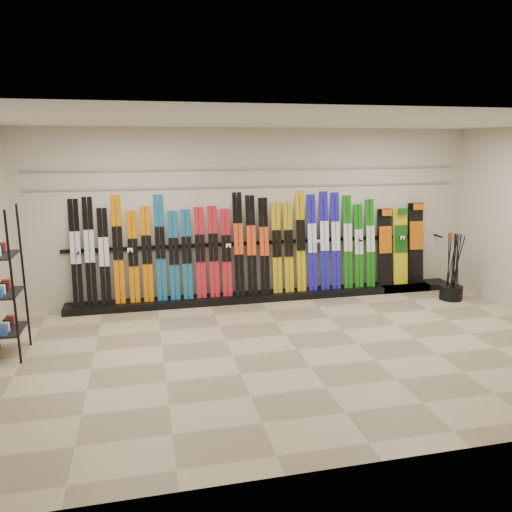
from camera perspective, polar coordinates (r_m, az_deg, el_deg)
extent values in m
plane|color=gray|center=(6.90, 4.70, -10.61)|extent=(8.00, 8.00, 0.00)
plane|color=beige|center=(8.83, -0.03, 4.72)|extent=(8.00, 0.00, 8.00)
plane|color=silver|center=(6.34, 5.20, 15.14)|extent=(8.00, 8.00, 0.00)
cube|color=black|center=(8.99, 1.69, -4.55)|extent=(8.00, 0.40, 0.12)
cube|color=black|center=(8.64, -19.91, 0.33)|extent=(0.17, 0.29, 1.74)
cube|color=black|center=(8.61, -18.48, 0.50)|extent=(0.17, 0.29, 1.77)
cube|color=black|center=(8.60, -16.96, -0.05)|extent=(0.17, 0.26, 1.58)
cube|color=orange|center=(8.58, -15.51, 0.84)|extent=(0.17, 0.30, 1.83)
cube|color=orange|center=(8.58, -13.85, -0.10)|extent=(0.17, 0.25, 1.52)
cube|color=orange|center=(8.58, -12.36, 0.20)|extent=(0.17, 0.26, 1.59)
cube|color=#165D86|center=(8.57, -10.89, 0.92)|extent=(0.17, 0.29, 1.78)
cube|color=#165D86|center=(8.59, -9.37, 0.05)|extent=(0.17, 0.25, 1.50)
cube|color=#165D86|center=(8.61, -7.92, 0.19)|extent=(0.17, 0.25, 1.52)
cube|color=red|center=(8.63, -6.40, 0.38)|extent=(0.17, 0.26, 1.56)
cube|color=red|center=(8.65, -4.89, 0.49)|extent=(0.17, 0.26, 1.57)
cube|color=red|center=(8.69, -3.42, 0.39)|extent=(0.17, 0.25, 1.52)
cube|color=black|center=(8.72, -2.02, 1.38)|extent=(0.17, 0.29, 1.79)
cube|color=black|center=(8.77, -0.55, 1.24)|extent=(0.17, 0.28, 1.73)
cube|color=black|center=(8.82, 0.93, 1.16)|extent=(0.17, 0.28, 1.69)
cube|color=gold|center=(8.88, 2.38, 0.92)|extent=(0.17, 0.26, 1.59)
cube|color=gold|center=(8.94, 3.73, 0.96)|extent=(0.17, 0.26, 1.59)
cube|color=gold|center=(9.00, 5.11, 1.81)|extent=(0.17, 0.30, 1.83)
cube|color=#1D18AF|center=(9.07, 6.41, 1.52)|extent=(0.17, 0.28, 1.72)
cube|color=#1D18AF|center=(9.15, 7.81, 1.74)|extent=(0.17, 0.29, 1.77)
cube|color=#1D18AF|center=(9.23, 9.07, 1.71)|extent=(0.17, 0.29, 1.75)
cube|color=#156D11|center=(9.32, 10.42, 1.58)|extent=(0.17, 0.28, 1.69)
cube|color=#156D11|center=(9.41, 11.64, 1.13)|extent=(0.17, 0.25, 1.53)
cube|color=#156D11|center=(9.51, 12.91, 1.44)|extent=(0.17, 0.27, 1.61)
cube|color=black|center=(9.65, 14.50, 0.98)|extent=(0.28, 0.22, 1.43)
cube|color=gold|center=(9.80, 16.16, 1.10)|extent=(0.28, 0.22, 1.44)
cube|color=black|center=(9.96, 17.78, 1.40)|extent=(0.31, 0.24, 1.52)
cube|color=black|center=(7.15, -27.06, -2.83)|extent=(0.40, 0.60, 1.96)
cylinder|color=black|center=(9.61, 21.38, -3.91)|extent=(0.39, 0.39, 0.25)
cylinder|color=black|center=(9.54, 21.14, -0.99)|extent=(0.12, 0.04, 1.18)
cylinder|color=black|center=(9.40, 21.91, -1.24)|extent=(0.16, 0.16, 1.17)
cylinder|color=black|center=(9.47, 21.93, -1.15)|extent=(0.04, 0.10, 1.18)
cylinder|color=black|center=(9.44, 21.71, -1.17)|extent=(0.09, 0.10, 1.18)
cylinder|color=black|center=(9.48, 22.05, -1.14)|extent=(0.08, 0.12, 1.18)
cylinder|color=black|center=(9.49, 21.96, -1.12)|extent=(0.08, 0.05, 1.18)
cylinder|color=black|center=(9.51, 21.64, -1.07)|extent=(0.08, 0.03, 1.18)
cylinder|color=black|center=(9.56, 21.58, -1.00)|extent=(0.06, 0.10, 1.18)
cylinder|color=black|center=(9.50, 21.15, -1.04)|extent=(0.06, 0.06, 1.18)
cylinder|color=black|center=(9.53, 21.41, -1.02)|extent=(0.13, 0.06, 1.18)
cylinder|color=black|center=(9.37, 21.90, -1.28)|extent=(0.04, 0.02, 1.18)
cube|color=gray|center=(8.76, 0.00, 7.95)|extent=(7.60, 0.02, 0.03)
cube|color=gray|center=(8.74, 0.00, 9.91)|extent=(7.60, 0.02, 0.03)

